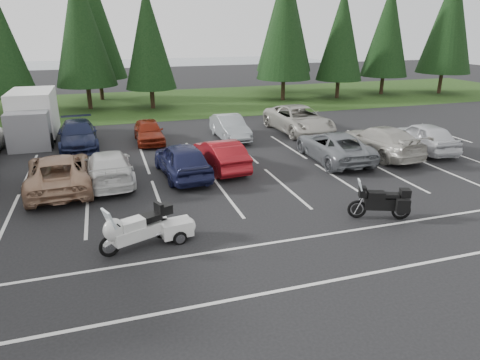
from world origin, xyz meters
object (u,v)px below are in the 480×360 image
object	(u,v)px
car_near_8	(423,137)
car_far_3	(230,127)
car_near_4	(182,159)
cargo_trailer	(176,230)
car_far_2	(149,131)
car_near_3	(109,167)
car_near_7	(379,141)
car_near_6	(334,146)
car_far_1	(78,135)
box_truck	(32,118)
touring_motorcycle	(137,225)
adventure_motorcycle	(380,199)
car_near_5	(221,154)
car_near_2	(59,172)
car_far_4	(299,120)

from	to	relation	value
car_near_8	car_far_3	xyz separation A→B (m)	(-9.38, 5.77, -0.09)
car_near_4	cargo_trailer	size ratio (longest dim) A/B	3.26
car_near_8	car_far_3	size ratio (longest dim) A/B	1.09
car_near_8	car_far_2	distance (m)	15.55
car_near_4	car_far_3	size ratio (longest dim) A/B	1.08
car_near_3	car_near_7	distance (m)	13.81
car_near_6	car_far_1	distance (m)	14.16
box_truck	car_far_3	size ratio (longest dim) A/B	1.30
touring_motorcycle	adventure_motorcycle	size ratio (longest dim) A/B	1.13
car_near_4	car_far_3	bearing A→B (deg)	-128.46
touring_motorcycle	adventure_motorcycle	bearing A→B (deg)	-25.69
box_truck	car_near_5	size ratio (longest dim) A/B	1.29
car_near_8	box_truck	bearing A→B (deg)	-17.06
car_near_5	car_near_4	bearing A→B (deg)	9.86
touring_motorcycle	car_near_2	bearing A→B (deg)	91.09
box_truck	car_far_4	world-z (taller)	box_truck
car_near_8	car_near_7	bearing A→B (deg)	6.14
touring_motorcycle	adventure_motorcycle	distance (m)	8.41
car_near_6	car_far_4	world-z (taller)	car_far_4
car_near_5	car_near_6	world-z (taller)	car_near_6
car_near_2	car_near_3	size ratio (longest dim) A/B	1.11
car_far_1	car_near_7	bearing A→B (deg)	-25.95
car_near_5	cargo_trailer	world-z (taller)	car_near_5
box_truck	car_near_4	distance (m)	11.36
car_near_8	car_far_2	bearing A→B (deg)	-18.90
car_near_8	cargo_trailer	distance (m)	16.02
car_near_5	car_near_6	distance (m)	5.89
car_far_3	car_near_5	bearing A→B (deg)	-111.54
car_near_8	car_near_5	bearing A→B (deg)	3.81
car_near_7	car_near_3	bearing A→B (deg)	-5.26
car_near_2	car_near_3	bearing A→B (deg)	-176.19
car_near_2	car_near_8	bearing A→B (deg)	177.40
box_truck	car_near_3	bearing A→B (deg)	-64.74
car_near_3	touring_motorcycle	world-z (taller)	touring_motorcycle
car_near_4	car_near_5	distance (m)	2.03
car_far_1	car_near_8	bearing A→B (deg)	-22.57
car_far_4	adventure_motorcycle	bearing A→B (deg)	-105.25
car_far_1	cargo_trailer	world-z (taller)	car_far_1
car_near_6	car_near_7	distance (m)	2.75
car_near_7	car_far_2	bearing A→B (deg)	-34.65
car_near_6	touring_motorcycle	size ratio (longest dim) A/B	1.92
car_far_2	cargo_trailer	size ratio (longest dim) A/B	2.75
car_near_6	touring_motorcycle	bearing A→B (deg)	34.25
touring_motorcycle	adventure_motorcycle	world-z (taller)	touring_motorcycle
car_near_7	car_near_8	distance (m)	2.81
car_near_7	car_far_4	bearing A→B (deg)	-78.18
car_near_5	car_far_3	xyz separation A→B (m)	(2.06, 5.47, -0.01)
car_near_3	car_near_4	bearing A→B (deg)	174.30
car_far_1	car_near_4	bearing A→B (deg)	-57.68
car_near_7	car_far_3	distance (m)	8.77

